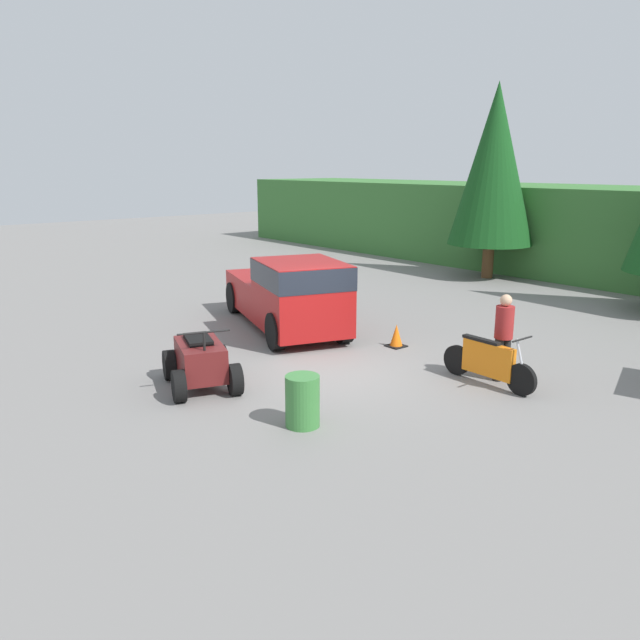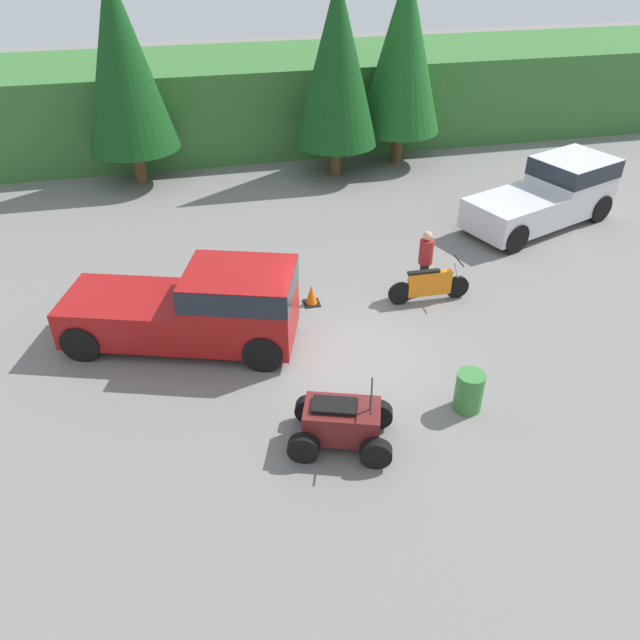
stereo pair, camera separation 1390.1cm
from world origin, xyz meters
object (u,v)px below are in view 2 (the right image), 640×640
at_px(pickup_truck_red, 202,306).
at_px(pickup_truck_second, 552,192).
at_px(quad_atv, 342,423).
at_px(traffic_cone, 312,295).
at_px(steel_barrel, 469,391).
at_px(rider_person, 425,260).
at_px(dirt_bike, 429,285).

relative_size(pickup_truck_red, pickup_truck_second, 1.04).
height_order(pickup_truck_red, quad_atv, pickup_truck_red).
height_order(traffic_cone, steel_barrel, steel_barrel).
relative_size(rider_person, traffic_cone, 3.23).
bearing_deg(pickup_truck_second, dirt_bike, -166.41).
relative_size(pickup_truck_red, dirt_bike, 2.59).
distance_m(traffic_cone, steel_barrel, 5.16).
xyz_separation_m(dirt_bike, steel_barrel, (-0.73, -4.09, -0.02)).
xyz_separation_m(pickup_truck_second, quad_atv, (-9.00, -8.13, -0.54)).
bearing_deg(rider_person, pickup_truck_second, 39.50).
distance_m(pickup_truck_red, pickup_truck_second, 12.06).
bearing_deg(traffic_cone, rider_person, -1.54).
bearing_deg(traffic_cone, pickup_truck_second, 20.21).
xyz_separation_m(rider_person, traffic_cone, (-3.02, 0.08, -0.71)).
distance_m(dirt_bike, quad_atv, 5.69).
bearing_deg(quad_atv, pickup_truck_second, 60.90).
height_order(dirt_bike, steel_barrel, dirt_bike).
bearing_deg(traffic_cone, pickup_truck_red, -158.56).
bearing_deg(steel_barrel, traffic_cone, 116.20).
distance_m(pickup_truck_second, traffic_cone, 9.08).
relative_size(dirt_bike, steel_barrel, 2.48).
distance_m(pickup_truck_second, dirt_bike, 6.62).
bearing_deg(dirt_bike, pickup_truck_red, -173.25).
bearing_deg(rider_person, dirt_bike, -81.62).
height_order(quad_atv, traffic_cone, quad_atv).
distance_m(pickup_truck_red, steel_barrel, 6.21).
bearing_deg(quad_atv, dirt_bike, 70.63).
height_order(pickup_truck_red, steel_barrel, pickup_truck_red).
xyz_separation_m(pickup_truck_second, steel_barrel, (-6.22, -7.75, -0.60)).
bearing_deg(quad_atv, pickup_truck_red, 139.35).
bearing_deg(pickup_truck_red, quad_atv, -41.30).
distance_m(dirt_bike, rider_person, 0.68).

